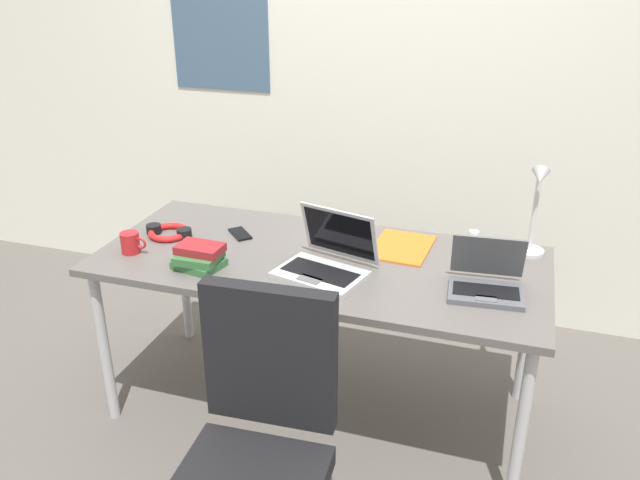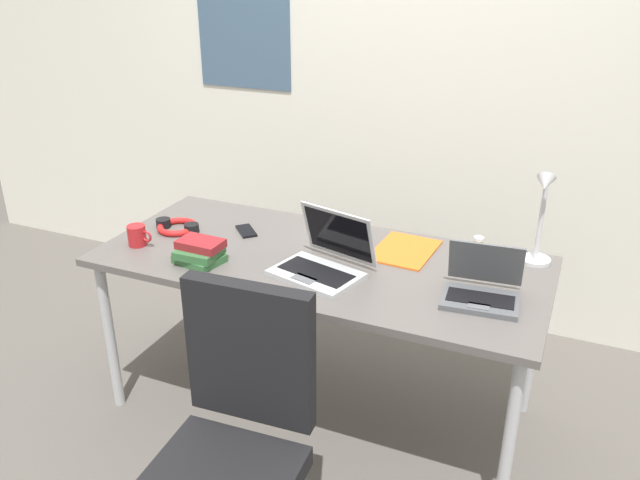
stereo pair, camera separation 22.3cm
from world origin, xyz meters
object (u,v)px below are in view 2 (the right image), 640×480
Objects in this scene: laptop_front_left at (482,289)px; office_chair at (231,472)px; paper_folder_front_right at (405,250)px; book_stack at (200,252)px; computer_mouse at (362,236)px; laptop_front_right at (323,261)px; cell_phone at (246,231)px; pill_bottle at (478,246)px; coffee_mug at (137,236)px; headphones at (177,227)px; desk_lamp at (541,219)px.

office_chair reaches higher than laptop_front_left.
book_stack is at bearing -149.49° from paper_folder_front_right.
computer_mouse is 0.48× the size of book_stack.
office_chair is at bearing -89.37° from laptop_front_right.
laptop_front_left is 2.10× the size of cell_phone.
coffee_mug is at bearing -160.48° from pill_bottle.
paper_folder_front_right is at bearing 53.31° from laptop_front_right.
coffee_mug is (-1.41, -0.11, 0.00)m from laptop_front_left.
coffee_mug reaches higher than paper_folder_front_right.
paper_folder_front_right is (-0.36, 0.28, -0.04)m from laptop_front_left.
paper_folder_front_right is at bearing 30.51° from book_stack.
pill_bottle is at bearing 11.98° from computer_mouse.
pill_bottle is (0.51, 0.40, -0.01)m from laptop_front_right.
headphones is 1.89× the size of coffee_mug.
coffee_mug is at bearing -145.97° from computer_mouse.
coffee_mug is (-1.05, -0.39, 0.04)m from paper_folder_front_right.
laptop_front_left is at bearing 7.63° from book_stack.
desk_lamp is 1.87× the size of headphones.
laptop_front_right is 0.50m from book_stack.
laptop_front_right is 0.39m from paper_folder_front_right.
office_chair is (-0.59, -0.78, -0.38)m from laptop_front_left.
laptop_front_right is (-0.74, -0.39, -0.15)m from desk_lamp.
headphones is (-0.76, 0.13, -0.03)m from laptop_front_right.
desk_lamp is 2.00× the size of book_stack.
headphones reaches higher than computer_mouse.
book_stack reaches higher than paper_folder_front_right.
laptop_front_left is at bearing -54.92° from cell_phone.
office_chair is (0.01, -0.75, -0.39)m from laptop_front_right.
office_chair is at bearing -101.96° from paper_folder_front_right.
computer_mouse is 0.95m from coffee_mug.
pill_bottle is 0.08× the size of office_chair.
headphones is 1.07× the size of book_stack.
paper_folder_front_right is at bearing -171.34° from desk_lamp.
pill_bottle is at bearing 26.88° from book_stack.
pill_bottle is 1.12m from book_stack.
book_stack reaches higher than cell_phone.
pill_bottle is at bearing 16.56° from paper_folder_front_right.
headphones is at bearing 74.17° from coffee_mug.
coffee_mug is at bearing -175.56° from laptop_front_left.
coffee_mug is (-1.33, -0.47, 0.00)m from pill_bottle.
headphones is at bearing 170.45° from laptop_front_right.
coffee_mug reaches higher than computer_mouse.
laptop_front_left is at bearing -3.91° from headphones.
computer_mouse reaches higher than cell_phone.
cell_phone is 1.20× the size of coffee_mug.
cell_phone is 0.31m from headphones.
book_stack is at bearing -172.37° from laptop_front_left.
laptop_front_left is 0.92× the size of paper_folder_front_right.
laptop_front_left reaches higher than computer_mouse.
paper_folder_front_right is (-0.28, -0.08, -0.04)m from pill_bottle.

